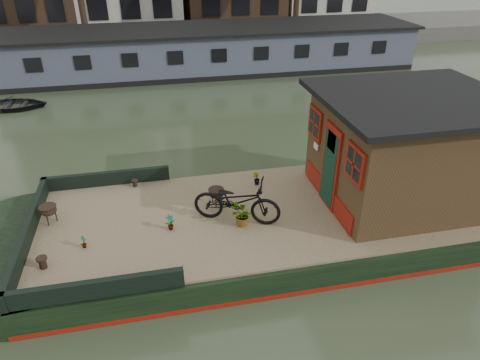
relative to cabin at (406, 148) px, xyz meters
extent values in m
plane|color=#2D3A25|center=(-2.19, 0.00, -1.88)|extent=(120.00, 120.00, 0.00)
cube|color=black|center=(-2.19, 0.00, -1.58)|extent=(12.00, 4.00, 0.60)
cylinder|color=black|center=(-8.19, 0.00, -1.58)|extent=(4.00, 4.00, 0.60)
cube|color=maroon|center=(-2.19, 0.00, -1.82)|extent=(12.02, 4.02, 0.10)
cube|color=#867653|center=(-2.19, 0.00, -1.25)|extent=(11.80, 3.80, 0.05)
cube|color=black|center=(-8.11, 0.00, -1.05)|extent=(0.12, 4.00, 0.35)
cube|color=black|center=(-6.69, 1.92, -1.05)|extent=(3.00, 0.12, 0.35)
cube|color=black|center=(-6.69, -1.92, -1.05)|extent=(3.00, 0.12, 0.35)
cube|color=black|center=(0.01, 0.00, -0.08)|extent=(3.50, 3.00, 2.30)
cube|color=black|center=(0.01, 0.00, 1.13)|extent=(4.00, 3.50, 0.12)
cube|color=maroon|center=(-1.77, 0.00, -0.28)|extent=(0.06, 0.80, 1.90)
cube|color=black|center=(-1.79, 0.00, -0.33)|extent=(0.04, 0.64, 1.70)
cube|color=maroon|center=(-1.77, -1.05, 0.32)|extent=(0.06, 0.72, 0.72)
cube|color=maroon|center=(-1.77, 1.05, 0.32)|extent=(0.06, 0.72, 0.72)
imported|color=black|center=(-3.89, -0.23, -0.74)|extent=(1.97, 1.34, 0.98)
imported|color=brown|center=(-5.31, -0.27, -1.04)|extent=(0.23, 0.20, 0.37)
imported|color=brown|center=(-3.11, 1.18, -1.07)|extent=(0.22, 0.22, 0.31)
imported|color=maroon|center=(-3.83, -0.44, -0.98)|extent=(0.60, 0.59, 0.50)
imported|color=brown|center=(-7.00, -0.51, -1.09)|extent=(0.12, 0.16, 0.29)
cylinder|color=black|center=(-6.03, 1.70, -1.14)|extent=(0.16, 0.16, 0.18)
cylinder|color=black|center=(-7.68, -0.96, -1.11)|extent=(0.20, 0.20, 0.23)
imported|color=black|center=(-10.89, 10.08, -1.59)|extent=(2.89, 2.18, 0.57)
cube|color=#454B5D|center=(-2.19, 14.00, -0.88)|extent=(20.00, 4.00, 2.00)
cube|color=black|center=(-2.19, 14.00, 0.17)|extent=(20.40, 4.40, 0.12)
cube|color=black|center=(-2.19, 14.00, -1.76)|extent=(20.00, 4.05, 0.24)
cube|color=#47443F|center=(-2.19, 20.50, -1.43)|extent=(60.00, 6.00, 0.90)
cylinder|color=#332316|center=(-8.69, 19.00, 1.02)|extent=(0.36, 0.36, 4.00)
camera|label=1|loc=(-5.41, -7.62, 4.09)|focal=32.00mm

